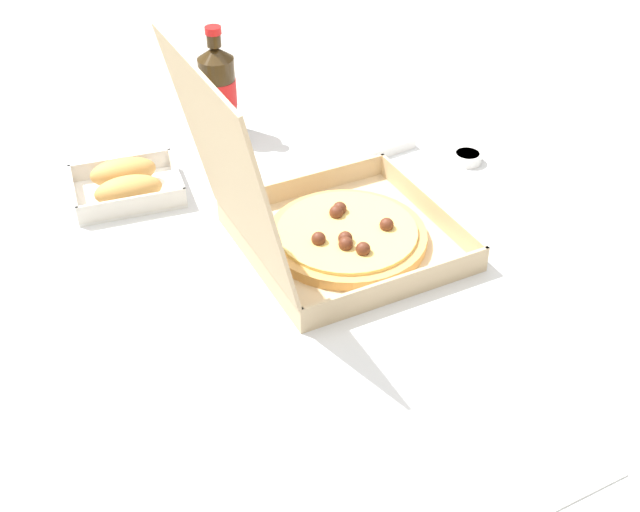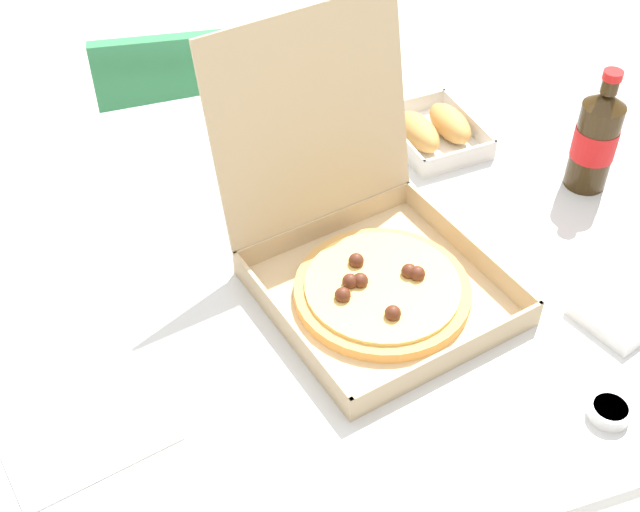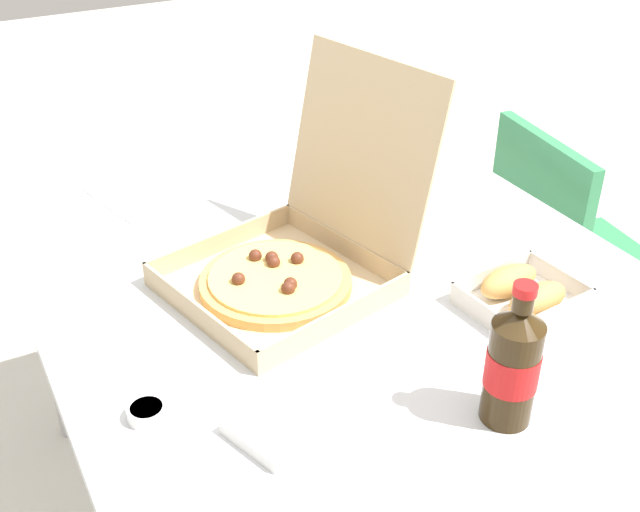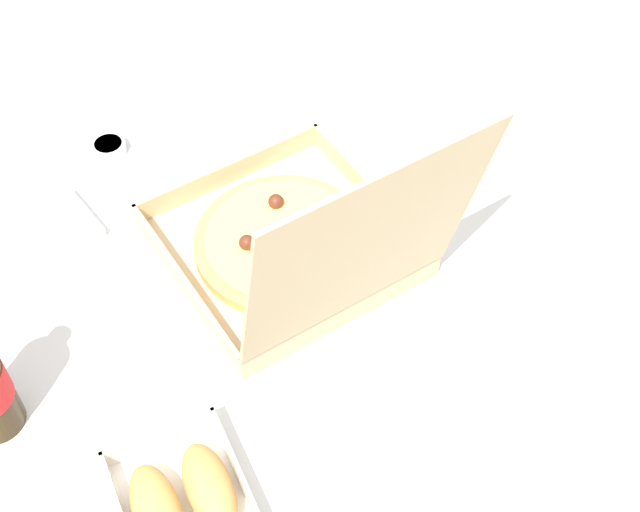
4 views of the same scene
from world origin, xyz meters
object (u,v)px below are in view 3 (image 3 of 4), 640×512
at_px(chair, 568,261).
at_px(cola_bottle, 513,364).
at_px(paper_menu, 139,196).
at_px(napkin_pile, 276,427).
at_px(dipping_sauce_cup, 147,412).
at_px(pizza_box_open, 293,256).
at_px(bread_side_box, 522,293).

height_order(chair, cola_bottle, cola_bottle).
bearing_deg(paper_menu, cola_bottle, 2.14).
bearing_deg(paper_menu, chair, 58.34).
relative_size(napkin_pile, dipping_sauce_cup, 1.96).
relative_size(cola_bottle, paper_menu, 1.07).
distance_m(cola_bottle, paper_menu, 0.94).
xyz_separation_m(pizza_box_open, napkin_pile, (0.33, -0.19, -0.04)).
bearing_deg(napkin_pile, pizza_box_open, 149.93).
xyz_separation_m(chair, napkin_pile, (0.46, -1.02, 0.29)).
xyz_separation_m(chair, dipping_sauce_cup, (0.34, -1.17, 0.29)).
bearing_deg(paper_menu, dipping_sauce_cup, -29.81).
bearing_deg(cola_bottle, paper_menu, -164.02).
relative_size(paper_menu, dipping_sauce_cup, 3.75).
distance_m(paper_menu, dipping_sauce_cup, 0.69).
relative_size(pizza_box_open, paper_menu, 2.24).
bearing_deg(pizza_box_open, cola_bottle, 13.72).
bearing_deg(dipping_sauce_cup, bread_side_box, 86.89).
relative_size(cola_bottle, dipping_sauce_cup, 4.00).
xyz_separation_m(paper_menu, napkin_pile, (0.77, -0.04, 0.01)).
bearing_deg(bread_side_box, napkin_pile, -81.35).
bearing_deg(paper_menu, napkin_pile, -16.91).
bearing_deg(napkin_pile, chair, 113.96).
height_order(cola_bottle, napkin_pile, cola_bottle).
bearing_deg(chair, napkin_pile, -66.04).
distance_m(chair, paper_menu, 1.07).
distance_m(pizza_box_open, bread_side_box, 0.40).
relative_size(bread_side_box, paper_menu, 0.97).
height_order(pizza_box_open, dipping_sauce_cup, pizza_box_open).
height_order(paper_menu, napkin_pile, napkin_pile).
xyz_separation_m(pizza_box_open, paper_menu, (-0.45, -0.15, -0.05)).
relative_size(paper_menu, napkin_pile, 1.91).
bearing_deg(pizza_box_open, napkin_pile, -30.07).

